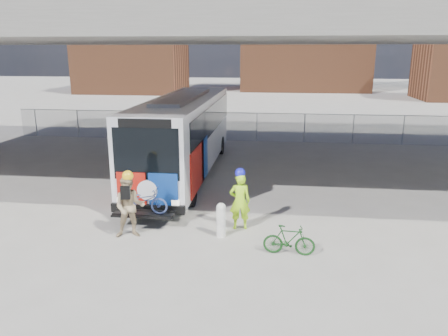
% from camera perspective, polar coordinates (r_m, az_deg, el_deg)
% --- Properties ---
extents(ground, '(160.00, 160.00, 0.00)m').
position_cam_1_polar(ground, '(16.77, -1.17, -4.56)').
color(ground, '#9E9991').
rests_on(ground, ground).
extents(bus, '(2.67, 12.90, 3.69)m').
position_cam_1_polar(bus, '(20.37, -5.22, 5.04)').
color(bus, silver).
rests_on(bus, ground).
extents(overpass, '(40.00, 16.00, 7.95)m').
position_cam_1_polar(overpass, '(19.78, 0.43, 17.71)').
color(overpass, '#605E59').
rests_on(overpass, ground).
extents(chainlink_fence, '(30.00, 0.06, 30.00)m').
position_cam_1_polar(chainlink_fence, '(28.04, 2.28, 6.42)').
color(chainlink_fence, gray).
rests_on(chainlink_fence, ground).
extents(brick_buildings, '(54.00, 22.00, 12.00)m').
position_cam_1_polar(brick_buildings, '(63.87, 6.23, 14.77)').
color(brick_buildings, brown).
rests_on(brick_buildings, ground).
extents(smokestack, '(2.20, 2.20, 25.00)m').
position_cam_1_polar(smokestack, '(71.94, 17.37, 19.89)').
color(smokestack, brown).
rests_on(smokestack, ground).
extents(bollard, '(0.29, 0.29, 1.11)m').
position_cam_1_polar(bollard, '(13.63, -0.39, -6.63)').
color(bollard, white).
rests_on(bollard, ground).
extents(cyclist_hivis, '(0.74, 0.55, 2.05)m').
position_cam_1_polar(cyclist_hivis, '(14.11, 2.09, -4.16)').
color(cyclist_hivis, '#B2FF1A').
rests_on(cyclist_hivis, ground).
extents(cyclist_tan, '(1.11, 0.96, 2.15)m').
position_cam_1_polar(cyclist_tan, '(13.77, -12.24, -4.88)').
color(cyclist_tan, tan).
rests_on(cyclist_tan, ground).
extents(bike_parked, '(1.49, 0.50, 0.88)m').
position_cam_1_polar(bike_parked, '(12.66, 8.49, -9.30)').
color(bike_parked, '#164517').
rests_on(bike_parked, ground).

